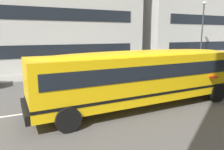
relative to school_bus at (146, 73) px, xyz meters
The scene contains 8 objects.
ground_plane 3.59m from the school_bus, 22.65° to the left, with size 400.00×400.00×0.00m, color #54514F.
sidewalk_far 10.25m from the school_bus, 72.91° to the left, with size 120.00×3.00×0.01m, color gray.
lane_centreline 3.59m from the school_bus, 22.65° to the left, with size 110.00×0.16×0.01m, color silver.
school_bus is the anchor object (origin of this frame).
parked_car_dark_blue_far_corner 10.77m from the school_bus, 39.33° to the left, with size 3.96×2.00×1.64m.
street_lamp 16.18m from the school_bus, 34.30° to the left, with size 0.44×0.44×6.80m.
apartment_block_far_left 17.21m from the school_bus, 98.74° to the left, with size 18.94×10.20×13.30m.
apartment_block_far_centre 25.94m from the school_bus, 40.50° to the left, with size 20.83×10.72×13.30m.
Camera 1 is at (-8.54, -9.44, 3.38)m, focal length 33.89 mm.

